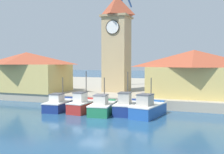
% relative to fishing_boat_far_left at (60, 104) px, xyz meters
% --- Properties ---
extents(ground_plane, '(300.00, 300.00, 0.00)m').
position_rel_fishing_boat_far_left_xyz_m(ground_plane, '(5.30, -2.61, -0.67)').
color(ground_plane, navy).
extents(quay_wharf, '(120.00, 40.00, 1.11)m').
position_rel_fishing_boat_far_left_xyz_m(quay_wharf, '(5.30, 23.77, -0.12)').
color(quay_wharf, '#A89E89').
rests_on(quay_wharf, ground).
extents(fishing_boat_far_left, '(2.45, 5.30, 3.64)m').
position_rel_fishing_boat_far_left_xyz_m(fishing_boat_far_left, '(0.00, 0.00, 0.00)').
color(fishing_boat_far_left, navy).
rests_on(fishing_boat_far_left, ground).
extents(fishing_boat_left_outer, '(2.17, 4.38, 4.41)m').
position_rel_fishing_boat_far_left_xyz_m(fishing_boat_left_outer, '(3.05, -0.25, 0.09)').
color(fishing_boat_left_outer, '#AD2823').
rests_on(fishing_boat_left_outer, ground).
extents(fishing_boat_left_inner, '(2.71, 5.06, 3.75)m').
position_rel_fishing_boat_far_left_xyz_m(fishing_boat_left_inner, '(5.39, -0.45, 0.05)').
color(fishing_boat_left_inner, '#237A4C').
rests_on(fishing_boat_left_inner, ground).
extents(fishing_boat_mid_left, '(2.28, 4.66, 4.37)m').
position_rel_fishing_boat_far_left_xyz_m(fishing_boat_mid_left, '(7.69, 0.41, 0.11)').
color(fishing_boat_mid_left, navy).
rests_on(fishing_boat_mid_left, ground).
extents(fishing_boat_center, '(2.96, 5.29, 3.80)m').
position_rel_fishing_boat_far_left_xyz_m(fishing_boat_center, '(10.09, 0.01, 0.11)').
color(fishing_boat_center, '#2356A8').
rests_on(fishing_boat_center, ground).
extents(clock_tower, '(3.96, 3.96, 15.55)m').
position_rel_fishing_boat_far_left_xyz_m(clock_tower, '(2.88, 10.99, 7.78)').
color(clock_tower, tan).
rests_on(clock_tower, quay_wharf).
extents(warehouse_left, '(12.46, 7.05, 5.78)m').
position_rel_fishing_boat_far_left_xyz_m(warehouse_left, '(-10.05, 6.94, 3.39)').
color(warehouse_left, tan).
rests_on(warehouse_left, quay_wharf).
extents(warehouse_right, '(11.29, 5.76, 5.77)m').
position_rel_fishing_boat_far_left_xyz_m(warehouse_right, '(13.93, 7.81, 3.39)').
color(warehouse_right, tan).
rests_on(warehouse_right, quay_wharf).
extents(port_crane_near, '(2.00, 9.91, 19.48)m').
position_rel_fishing_boat_far_left_xyz_m(port_crane_near, '(0.22, 21.11, 7.98)').
color(port_crane_near, navy).
rests_on(port_crane_near, quay_wharf).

